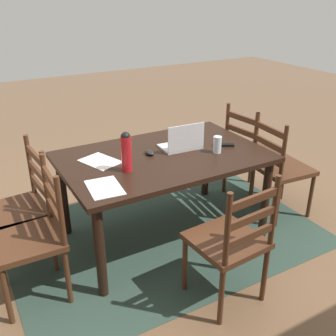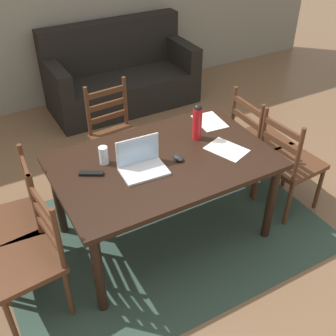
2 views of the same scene
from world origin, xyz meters
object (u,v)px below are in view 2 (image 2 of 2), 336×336
Objects in this scene: chair_left_near at (29,260)px; couch at (120,77)px; dining_table at (163,169)px; drinking_glass at (104,155)px; chair_left_far at (14,221)px; laptop at (141,162)px; chair_right_near at (289,163)px; chair_far_head at (117,137)px; water_bottle at (197,121)px; tv_remote at (91,173)px; chair_right_far at (257,140)px; computer_mouse at (178,158)px.

couch is at bearing 55.28° from chair_left_near.
dining_table is 11.82× the size of drinking_glass.
laptop is (0.90, -0.23, 0.34)m from chair_left_far.
chair_right_near is at bearing -14.30° from drinking_glass.
dining_table is 1.13m from chair_left_far.
chair_far_head is 2.86× the size of laptop.
chair_far_head is 1.00× the size of chair_left_far.
drinking_glass is at bearing 165.70° from chair_right_near.
chair_left_near is at bearing -134.99° from chair_far_head.
chair_left_far is 1.53m from water_bottle.
laptop reaches higher than tv_remote.
laptop is (-0.86, -2.36, 0.45)m from couch.
drinking_glass is at bearing -2.71° from chair_left_far.
dining_table is at bearing -160.56° from water_bottle.
chair_far_head is (-1.09, 1.09, 0.00)m from chair_right_near.
chair_left_near and chair_right_far have the same top height.
chair_right_far is 1.53m from drinking_glass.
chair_right_near and chair_left_far have the same top height.
chair_left_near reaches higher than tv_remote.
chair_left_near is at bearing -168.96° from laptop.
chair_right_near is 2.58m from couch.
chair_right_near and chair_left_near have the same top height.
chair_left_far is 9.50× the size of computer_mouse.
chair_left_near is 2.22m from chair_right_far.
chair_left_far is 5.59× the size of tv_remote.
dining_table is at bearing 10.48° from chair_left_near.
chair_left_far is 7.01× the size of drinking_glass.
couch is 18.00× the size of computer_mouse.
chair_right_far is 3.21× the size of water_bottle.
dining_table is 4.82× the size of laptop.
chair_right_far is 2.18m from chair_left_far.
chair_right_near reaches higher than drinking_glass.
chair_right_near is 1.57m from drinking_glass.
laptop is 0.29m from computer_mouse.
chair_right_near is (1.09, -0.21, -0.20)m from dining_table.
laptop is at bearing -101.64° from chair_far_head.
chair_right_near is at bearing -11.83° from computer_mouse.
dining_table is 0.15m from computer_mouse.
tv_remote is (-0.34, 0.11, -0.05)m from laptop.
laptop is at bearing -77.78° from tv_remote.
computer_mouse is (-1.00, 0.15, 0.30)m from chair_right_near.
water_bottle reaches higher than laptop.
tv_remote is at bearing -123.16° from chair_far_head.
chair_left_far is at bearing 89.99° from chair_left_near.
laptop reaches higher than chair_left_near.
chair_right_near is at bearing -89.99° from chair_right_far.
chair_left_near is 1.54m from chair_far_head.
water_bottle reaches higher than dining_table.
chair_left_near is at bearing 147.09° from tv_remote.
water_bottle reaches higher than chair_right_near.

